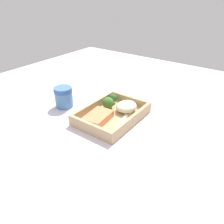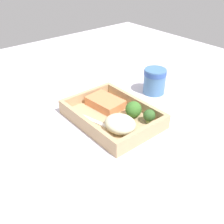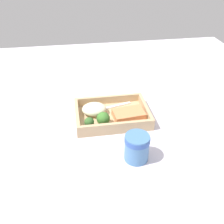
% 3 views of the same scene
% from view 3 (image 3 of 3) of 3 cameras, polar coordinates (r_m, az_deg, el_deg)
% --- Properties ---
extents(ground_plane, '(1.60, 1.60, 0.02)m').
position_cam_3_polar(ground_plane, '(0.95, -0.00, -1.85)').
color(ground_plane, silver).
extents(takeout_tray, '(0.26, 0.19, 0.01)m').
position_cam_3_polar(takeout_tray, '(0.94, -0.00, -1.06)').
color(takeout_tray, tan).
rests_on(takeout_tray, ground_plane).
extents(tray_rim, '(0.26, 0.19, 0.03)m').
position_cam_3_polar(tray_rim, '(0.93, -0.00, -0.01)').
color(tray_rim, tan).
rests_on(tray_rim, takeout_tray).
extents(salmon_fillet, '(0.11, 0.08, 0.02)m').
position_cam_3_polar(salmon_fillet, '(0.92, 3.66, -0.53)').
color(salmon_fillet, '#E58753').
rests_on(salmon_fillet, takeout_tray).
extents(mashed_potatoes, '(0.09, 0.08, 0.04)m').
position_cam_3_polar(mashed_potatoes, '(0.94, -3.91, 0.65)').
color(mashed_potatoes, beige).
rests_on(mashed_potatoes, takeout_tray).
extents(broccoli_floret_1, '(0.05, 0.05, 0.05)m').
position_cam_3_polar(broccoli_floret_1, '(0.88, -1.92, -1.47)').
color(broccoli_floret_1, '#79A455').
rests_on(broccoli_floret_1, takeout_tray).
extents(broccoli_floret_2, '(0.03, 0.03, 0.04)m').
position_cam_3_polar(broccoli_floret_2, '(0.87, -4.98, -2.24)').
color(broccoli_floret_2, '#87AA5C').
rests_on(broccoli_floret_2, takeout_tray).
extents(fork, '(0.16, 0.06, 0.00)m').
position_cam_3_polar(fork, '(0.98, -0.78, 0.96)').
color(fork, white).
rests_on(fork, takeout_tray).
extents(paper_cup, '(0.07, 0.07, 0.08)m').
position_cam_3_polar(paper_cup, '(0.76, 5.43, -7.44)').
color(paper_cup, teal).
rests_on(paper_cup, ground_plane).
extents(receipt_slip, '(0.13, 0.17, 0.00)m').
position_cam_3_polar(receipt_slip, '(1.14, -6.53, 5.33)').
color(receipt_slip, white).
rests_on(receipt_slip, ground_plane).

